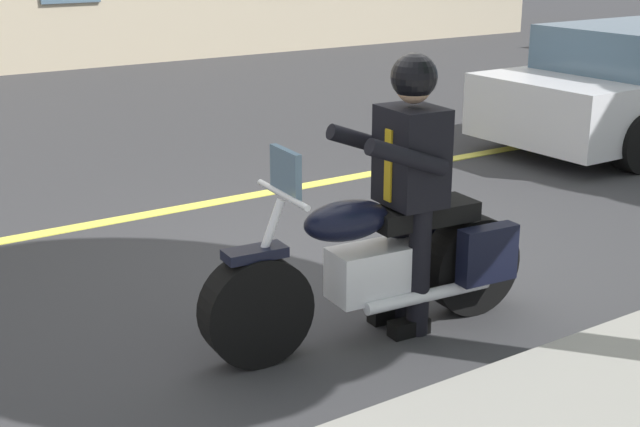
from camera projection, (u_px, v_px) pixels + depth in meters
The scene contains 4 objects.
ground_plane at pixel (329, 269), 6.63m from camera, with size 80.00×80.00×0.00m, color #333335.
lane_center_stripe at pixel (207, 204), 8.21m from camera, with size 60.00×0.16×0.01m, color #E5DB4C.
motorcycle_main at pixel (381, 265), 5.44m from camera, with size 2.22×0.72×1.26m.
rider_main at pixel (409, 170), 5.35m from camera, with size 0.66×0.59×1.74m.
Camera 1 is at (3.52, 5.10, 2.40)m, focal length 49.63 mm.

